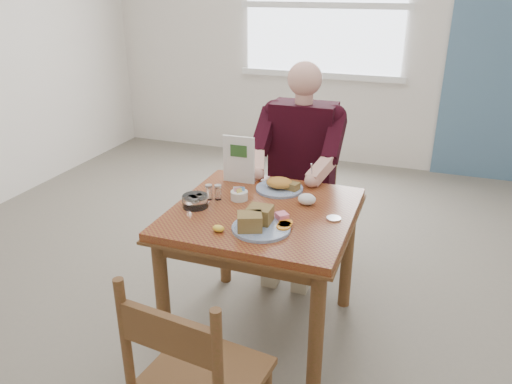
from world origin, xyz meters
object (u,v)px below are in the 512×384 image
at_px(table, 263,228).
at_px(near_plate, 259,222).
at_px(diner, 300,156).
at_px(chair_far, 302,198).
at_px(chair_near, 196,384).
at_px(far_plate, 281,186).

height_order(table, near_plate, near_plate).
distance_m(diner, near_plate, 0.92).
bearing_deg(diner, chair_far, 90.01).
height_order(chair_far, diner, diner).
relative_size(chair_far, chair_near, 1.00).
bearing_deg(table, far_plate, 87.97).
xyz_separation_m(table, diner, (0.00, 0.71, 0.17)).
distance_m(table, diner, 0.73).
bearing_deg(near_plate, chair_near, -88.53).
relative_size(chair_near, far_plate, 2.90).
bearing_deg(near_plate, diner, 93.40).
bearing_deg(chair_near, chair_far, 92.41).
bearing_deg(diner, near_plate, -86.60).
distance_m(chair_near, near_plate, 0.80).
bearing_deg(diner, chair_near, -87.46).
bearing_deg(near_plate, chair_far, 93.10).
distance_m(table, near_plate, 0.26).
distance_m(chair_near, far_plate, 1.26).
distance_m(chair_far, far_plate, 0.61).
bearing_deg(chair_near, far_plate, 93.00).
height_order(near_plate, far_plate, near_plate).
bearing_deg(table, chair_far, 90.00).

